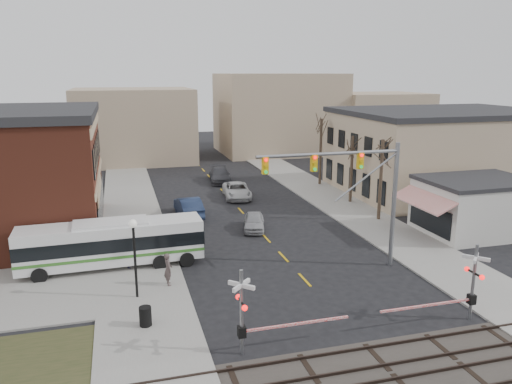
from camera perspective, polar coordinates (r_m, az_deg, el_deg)
ground at (r=28.99m, az=7.03°, el=-11.46°), size 160.00×160.00×0.00m
sidewalk_west at (r=45.81m, az=-13.98°, el=-2.24°), size 5.00×60.00×0.12m
sidewalk_east at (r=49.93m, az=8.34°, el=-0.68°), size 5.00×60.00×0.12m
ballast_strip at (r=22.73m, az=15.21°, el=-19.35°), size 160.00×5.00×0.06m
rail_tracks at (r=22.69m, az=15.23°, el=-19.16°), size 160.00×3.91×0.14m
tan_building at (r=55.33m, az=20.46°, el=4.43°), size 20.30×15.30×8.50m
awning_shop at (r=42.02m, az=23.83°, el=-1.46°), size 9.74×6.20×4.30m
tree_east_a at (r=42.65m, az=14.06°, el=1.35°), size 0.28×0.28×6.75m
tree_east_b at (r=48.02m, az=10.85°, el=2.58°), size 0.28×0.28×6.30m
tree_east_c at (r=55.18m, az=7.39°, el=4.59°), size 0.28×0.28×7.20m
transit_bus at (r=33.04m, az=-16.14°, el=-5.61°), size 11.46×2.85×2.93m
traffic_signal_mast at (r=31.03m, az=11.57°, el=1.16°), size 9.19×0.30×8.00m
rr_crossing_west at (r=22.44m, az=-0.57°, el=-13.59°), size 5.60×1.36×4.00m
rr_crossing_east at (r=27.22m, az=22.86°, el=-9.67°), size 5.60×1.36×4.00m
street_lamp at (r=27.73m, az=-13.77°, el=-5.62°), size 0.44×0.44×4.44m
trash_bin at (r=25.64m, az=-12.53°, el=-13.70°), size 0.60×0.60×0.97m
car_a at (r=39.58m, az=-0.23°, el=-3.39°), size 2.57×4.22×1.34m
car_b at (r=43.59m, az=-7.72°, el=-1.67°), size 2.08×5.30×1.72m
car_c at (r=49.56m, az=-2.21°, el=0.17°), size 3.05×5.63×1.50m
car_d at (r=56.92m, az=-4.14°, el=1.94°), size 2.87×5.71×1.59m
pedestrian_near at (r=29.69m, az=-10.02°, el=-8.67°), size 0.52×0.74×1.93m
pedestrian_far at (r=32.78m, az=-13.98°, el=-6.80°), size 1.04×1.11×1.82m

